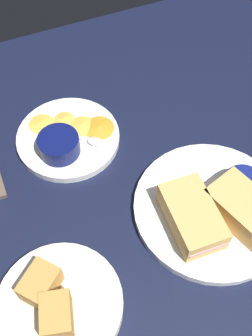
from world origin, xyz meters
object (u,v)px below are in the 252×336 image
(ramekin_dark_sauce, at_px, (243,186))
(plate_chips_companion, at_px, (68,138))
(sandwich_half_far, at_px, (245,210))
(spoon_by_dark_ramekin, at_px, (212,197))
(sandwich_half_near, at_px, (192,216))
(bread_basket_rear, at_px, (58,304))
(ramekin_light_gravy, at_px, (59,145))
(spoon_by_gravy_ramekin, at_px, (89,140))
(plate_sandwich_main, at_px, (211,208))

(ramekin_dark_sauce, height_order, plate_chips_companion, ramekin_dark_sauce)
(sandwich_half_far, xyz_separation_m, spoon_by_dark_ramekin, (0.05, 0.03, -0.02))
(sandwich_half_near, relative_size, spoon_by_dark_ramekin, 1.37)
(sandwich_half_far, bearing_deg, sandwich_half_near, 75.07)
(plate_chips_companion, height_order, bread_basket_rear, bread_basket_rear)
(ramekin_dark_sauce, height_order, ramekin_light_gravy, ramekin_light_gravy)
(sandwich_half_far, distance_m, spoon_by_gravy_ramekin, 0.32)
(sandwich_half_near, xyz_separation_m, ramekin_dark_sauce, (0.02, -0.11, -0.00))
(sandwich_half_far, bearing_deg, spoon_by_dark_ramekin, 30.58)
(plate_sandwich_main, distance_m, spoon_by_gravy_ramekin, 0.27)
(spoon_by_dark_ramekin, distance_m, bread_basket_rear, 0.32)
(ramekin_dark_sauce, bearing_deg, bread_basket_rear, 100.48)
(sandwich_half_far, relative_size, spoon_by_gravy_ramekin, 1.75)
(bread_basket_rear, bearing_deg, ramekin_light_gravy, -18.12)
(bread_basket_rear, bearing_deg, spoon_by_gravy_ramekin, -28.21)
(sandwich_half_near, bearing_deg, spoon_by_gravy_ramekin, 23.04)
(sandwich_half_near, bearing_deg, plate_chips_companion, 26.81)
(plate_sandwich_main, height_order, spoon_by_gravy_ramekin, spoon_by_gravy_ramekin)
(sandwich_half_far, bearing_deg, plate_sandwich_main, 45.07)
(plate_chips_companion, bearing_deg, plate_sandwich_main, -143.67)
(ramekin_dark_sauce, relative_size, spoon_by_gravy_ramekin, 0.85)
(plate_sandwich_main, height_order, sandwich_half_far, sandwich_half_far)
(plate_sandwich_main, distance_m, ramekin_dark_sauce, 0.07)
(sandwich_half_far, height_order, bread_basket_rear, bread_basket_rear)
(plate_sandwich_main, xyz_separation_m, sandwich_half_near, (-0.01, 0.05, 0.03))
(plate_sandwich_main, relative_size, spoon_by_dark_ramekin, 2.81)
(ramekin_light_gravy, bearing_deg, sandwich_half_far, -136.14)
(spoon_by_dark_ramekin, xyz_separation_m, ramekin_light_gravy, (0.21, 0.22, 0.02))
(plate_chips_companion, bearing_deg, ramekin_light_gravy, 140.19)
(spoon_by_gravy_ramekin, bearing_deg, sandwich_half_far, -143.97)
(sandwich_half_far, xyz_separation_m, spoon_by_gravy_ramekin, (0.26, 0.19, -0.02))
(sandwich_half_far, distance_m, plate_chips_companion, 0.37)
(bread_basket_rear, bearing_deg, spoon_by_dark_ramekin, -76.35)
(ramekin_dark_sauce, distance_m, plate_chips_companion, 0.35)
(plate_chips_companion, bearing_deg, ramekin_dark_sauce, -134.75)
(ramekin_light_gravy, relative_size, spoon_by_gravy_ramekin, 0.95)
(plate_sandwich_main, height_order, plate_chips_companion, same)
(sandwich_half_near, relative_size, bread_basket_rear, 0.69)
(plate_sandwich_main, relative_size, spoon_by_gravy_ramekin, 3.33)
(spoon_by_dark_ramekin, relative_size, ramekin_light_gravy, 1.25)
(sandwich_half_near, distance_m, spoon_by_dark_ramekin, 0.07)
(sandwich_half_far, bearing_deg, plate_chips_companion, 37.59)
(sandwich_half_near, distance_m, ramekin_light_gravy, 0.29)
(ramekin_dark_sauce, bearing_deg, ramekin_light_gravy, 51.86)
(plate_chips_companion, bearing_deg, sandwich_half_near, -153.19)
(sandwich_half_near, relative_size, plate_chips_companion, 0.66)
(plate_sandwich_main, xyz_separation_m, spoon_by_dark_ramekin, (0.01, -0.01, 0.01))
(plate_chips_companion, xyz_separation_m, ramekin_light_gravy, (-0.03, 0.03, 0.03))
(plate_chips_companion, relative_size, ramekin_light_gravy, 2.59)
(spoon_by_dark_ramekin, relative_size, plate_chips_companion, 0.48)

